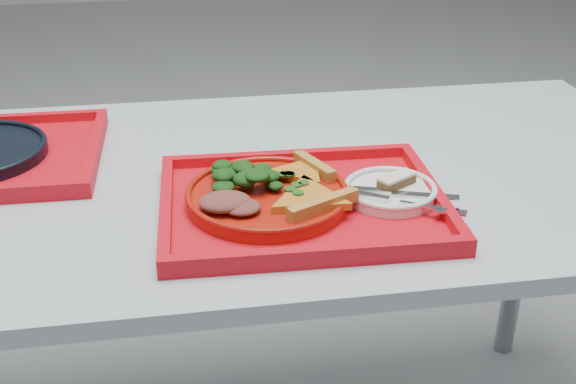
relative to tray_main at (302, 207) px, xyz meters
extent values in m
cube|color=#A0AAB4|center=(-0.06, 0.15, -0.02)|extent=(1.60, 0.80, 0.03)
cylinder|color=gray|center=(0.66, 0.47, -0.40)|extent=(0.05, 0.05, 0.72)
cube|color=red|center=(0.00, 0.00, 0.00)|extent=(0.46, 0.36, 0.01)
cylinder|color=#A7160B|center=(-0.05, 0.01, 0.02)|extent=(0.26, 0.26, 0.02)
cylinder|color=white|center=(0.15, 0.00, 0.01)|extent=(0.15, 0.15, 0.01)
ellipsoid|color=black|center=(-0.08, 0.05, 0.05)|extent=(0.10, 0.09, 0.05)
ellipsoid|color=brown|center=(-0.13, -0.03, 0.04)|extent=(0.08, 0.06, 0.02)
cube|color=#4C3019|center=(0.16, 0.01, 0.03)|extent=(0.07, 0.06, 0.01)
cube|color=beige|center=(0.16, 0.01, 0.04)|extent=(0.07, 0.06, 0.00)
cube|color=silver|center=(0.16, -0.02, 0.02)|extent=(0.18, 0.07, 0.01)
cube|color=silver|center=(0.14, -0.05, 0.02)|extent=(0.17, 0.11, 0.01)
camera|label=1|loc=(-0.18, -1.00, 0.55)|focal=45.00mm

